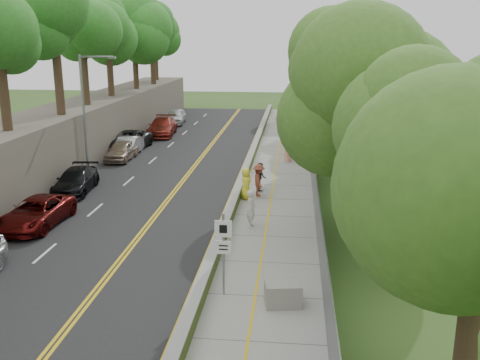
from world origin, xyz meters
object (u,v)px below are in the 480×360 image
(streetlight, at_px, (87,106))
(construction_barrel, at_px, (288,155))
(car_2, at_px, (36,213))
(concrete_block, at_px, (283,293))
(signpost, at_px, (223,246))
(person_far, at_px, (304,149))
(painter_0, at_px, (246,184))

(streetlight, distance_m, construction_barrel, 14.86)
(car_2, bearing_deg, concrete_block, -27.08)
(construction_barrel, height_order, car_2, car_2)
(signpost, xyz_separation_m, construction_barrel, (1.95, 21.76, -1.44))
(car_2, xyz_separation_m, person_far, (13.33, 16.41, 0.11))
(signpost, height_order, painter_0, signpost)
(streetlight, bearing_deg, signpost, -55.92)
(streetlight, relative_size, signpost, 2.58)
(signpost, height_order, construction_barrel, signpost)
(signpost, height_order, concrete_block, signpost)
(car_2, height_order, painter_0, painter_0)
(signpost, xyz_separation_m, concrete_block, (2.15, -0.51, -1.50))
(person_far, bearing_deg, signpost, 89.04)
(signpost, bearing_deg, construction_barrel, 84.88)
(painter_0, bearing_deg, streetlight, 49.61)
(signpost, relative_size, person_far, 1.96)
(signpost, relative_size, construction_barrel, 3.30)
(signpost, bearing_deg, car_2, 148.26)
(signpost, bearing_deg, concrete_block, -13.37)
(car_2, distance_m, person_far, 21.15)
(car_2, bearing_deg, signpost, -29.91)
(streetlight, xyz_separation_m, construction_barrel, (13.46, 4.74, -4.12))
(construction_barrel, bearing_deg, streetlight, -160.60)
(painter_0, bearing_deg, concrete_block, 175.44)
(streetlight, relative_size, concrete_block, 6.43)
(construction_barrel, distance_m, concrete_block, 22.27)
(painter_0, bearing_deg, signpost, 165.70)
(signpost, relative_size, car_2, 0.62)
(car_2, height_order, person_far, person_far)
(painter_0, relative_size, person_far, 1.15)
(construction_barrel, bearing_deg, signpost, -95.12)
(signpost, xyz_separation_m, painter_0, (-0.30, 11.87, -1.00))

